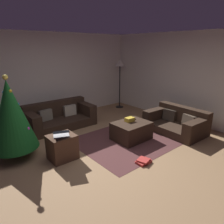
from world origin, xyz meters
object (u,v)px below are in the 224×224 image
object	(u,v)px
couch_right	(177,122)
christmas_tree	(11,115)
laptop	(61,134)
book_stack	(144,161)
gift_box	(130,119)
side_table	(62,147)
tv_remote	(133,119)
ottoman	(131,131)
corner_lamp	(120,66)
couch_left	(59,117)

from	to	relation	value
couch_right	christmas_tree	bearing A→B (deg)	72.62
laptop	book_stack	world-z (taller)	laptop
gift_box	side_table	world-z (taller)	gift_box
tv_remote	ottoman	bearing A→B (deg)	-147.92
ottoman	laptop	xyz separation A→B (m)	(-1.75, 0.19, 0.35)
corner_lamp	couch_right	bearing A→B (deg)	-97.58
christmas_tree	ottoman	bearing A→B (deg)	-20.66
couch_right	side_table	world-z (taller)	couch_right
laptop	ottoman	bearing A→B (deg)	-6.04
couch_left	laptop	world-z (taller)	couch_left
ottoman	tv_remote	world-z (taller)	tv_remote
couch_right	christmas_tree	xyz separation A→B (m)	(-3.74, 1.33, 0.66)
corner_lamp	book_stack	bearing A→B (deg)	-125.25
gift_box	tv_remote	world-z (taller)	gift_box
couch_left	book_stack	world-z (taller)	couch_left
corner_lamp	side_table	bearing A→B (deg)	-149.05
ottoman	tv_remote	distance (m)	0.35
christmas_tree	side_table	bearing A→B (deg)	-44.37
side_table	laptop	distance (m)	0.32
couch_right	gift_box	distance (m)	1.41
gift_box	book_stack	world-z (taller)	gift_box
couch_right	ottoman	world-z (taller)	couch_right
tv_remote	christmas_tree	xyz separation A→B (m)	(-2.63, 0.75, 0.47)
couch_left	tv_remote	world-z (taller)	couch_left
couch_right	ottoman	bearing A→B (deg)	74.52
gift_box	book_stack	xyz separation A→B (m)	(-0.63, -1.04, -0.44)
corner_lamp	ottoman	bearing A→B (deg)	-126.28
tv_remote	corner_lamp	xyz separation A→B (m)	(1.47, 2.11, 1.06)
couch_right	ottoman	xyz separation A→B (m)	(-1.31, 0.42, -0.03)
book_stack	laptop	bearing A→B (deg)	135.37
gift_box	couch_left	bearing A→B (deg)	117.49
couch_left	gift_box	distance (m)	2.10
couch_right	gift_box	world-z (taller)	couch_right
couch_left	tv_remote	size ratio (longest dim) A/B	11.63
ottoman	laptop	size ratio (longest dim) A/B	1.82
gift_box	side_table	bearing A→B (deg)	175.32
book_stack	corner_lamp	size ratio (longest dim) A/B	0.17
side_table	corner_lamp	bearing A→B (deg)	30.95
christmas_tree	laptop	distance (m)	1.05
ottoman	side_table	bearing A→B (deg)	172.25
gift_box	laptop	xyz separation A→B (m)	(-1.78, 0.09, 0.08)
christmas_tree	side_table	world-z (taller)	christmas_tree
laptop	book_stack	size ratio (longest dim) A/B	1.57
tv_remote	book_stack	xyz separation A→B (m)	(-0.81, -1.11, -0.40)
gift_box	laptop	world-z (taller)	laptop
ottoman	corner_lamp	world-z (taller)	corner_lamp
couch_left	christmas_tree	distance (m)	1.92
couch_right	couch_left	bearing A→B (deg)	45.90
tv_remote	couch_right	bearing A→B (deg)	-34.99
ottoman	laptop	bearing A→B (deg)	173.96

